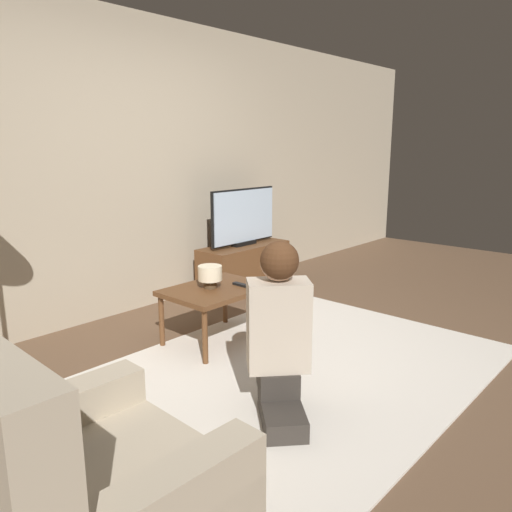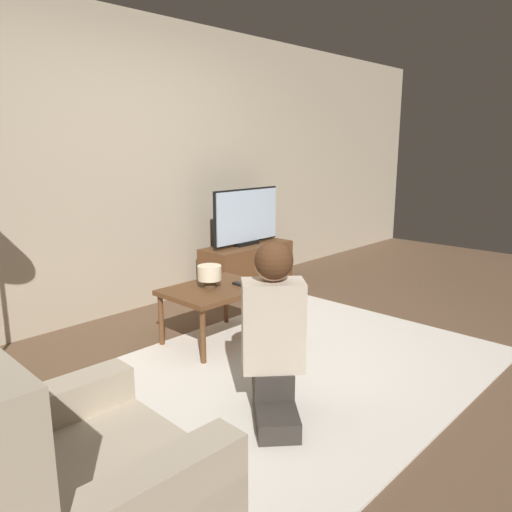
{
  "view_description": "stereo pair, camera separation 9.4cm",
  "coord_description": "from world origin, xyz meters",
  "px_view_note": "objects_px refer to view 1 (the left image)",
  "views": [
    {
      "loc": [
        -2.41,
        -1.87,
        1.5
      ],
      "look_at": [
        0.42,
        0.66,
        0.64
      ],
      "focal_mm": 35.0,
      "sensor_mm": 36.0,
      "label": 1
    },
    {
      "loc": [
        -2.35,
        -1.94,
        1.5
      ],
      "look_at": [
        0.42,
        0.66,
        0.64
      ],
      "focal_mm": 35.0,
      "sensor_mm": 36.0,
      "label": 2
    }
  ],
  "objects_px": {
    "coffee_table": "(216,294)",
    "table_lamp": "(210,275)",
    "person_kneeling": "(279,327)",
    "tv": "(244,217)"
  },
  "relations": [
    {
      "from": "tv",
      "to": "table_lamp",
      "type": "distance_m",
      "value": 1.45
    },
    {
      "from": "coffee_table",
      "to": "person_kneeling",
      "type": "relative_size",
      "value": 0.76
    },
    {
      "from": "tv",
      "to": "coffee_table",
      "type": "distance_m",
      "value": 1.47
    },
    {
      "from": "tv",
      "to": "person_kneeling",
      "type": "height_order",
      "value": "tv"
    },
    {
      "from": "coffee_table",
      "to": "person_kneeling",
      "type": "xyz_separation_m",
      "value": [
        -0.48,
        -1.0,
        0.13
      ]
    },
    {
      "from": "coffee_table",
      "to": "table_lamp",
      "type": "xyz_separation_m",
      "value": [
        -0.03,
        0.03,
        0.15
      ]
    },
    {
      "from": "table_lamp",
      "to": "tv",
      "type": "bearing_deg",
      "value": 33.0
    },
    {
      "from": "tv",
      "to": "coffee_table",
      "type": "bearing_deg",
      "value": -145.44
    },
    {
      "from": "tv",
      "to": "person_kneeling",
      "type": "bearing_deg",
      "value": -132.32
    },
    {
      "from": "person_kneeling",
      "to": "coffee_table",
      "type": "bearing_deg",
      "value": -73.08
    }
  ]
}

